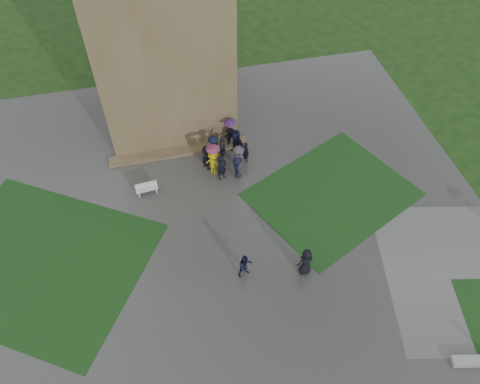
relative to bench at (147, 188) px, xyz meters
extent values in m
plane|color=black|center=(2.35, -7.65, -0.41)|extent=(120.00, 120.00, 0.00)
cube|color=#343432|center=(2.35, -5.65, -0.40)|extent=(34.00, 34.00, 0.02)
cube|color=black|center=(-6.15, -3.65, -0.39)|extent=(14.10, 13.46, 0.01)
cube|color=black|center=(10.85, -2.65, -0.39)|extent=(11.12, 10.15, 0.01)
cube|color=brown|center=(2.35, 2.95, -0.28)|extent=(9.00, 0.80, 0.22)
cube|color=beige|center=(0.01, -0.06, -0.01)|extent=(1.34, 0.51, 0.05)
cube|color=beige|center=(-0.52, -0.11, -0.21)|extent=(0.10, 0.36, 0.37)
cube|color=beige|center=(0.53, -0.01, -0.21)|extent=(0.10, 0.36, 0.37)
cube|color=beige|center=(-0.01, 0.13, 0.20)|extent=(1.31, 0.16, 0.35)
imported|color=black|center=(6.44, 1.34, 0.37)|extent=(0.51, 0.63, 1.52)
imported|color=black|center=(5.98, 2.22, 0.53)|extent=(1.39, 1.78, 1.84)
imported|color=black|center=(5.74, 2.84, 0.37)|extent=(0.96, 1.10, 1.52)
imported|color=#39393D|center=(5.06, 2.00, 0.46)|extent=(0.94, 1.14, 1.70)
imported|color=black|center=(4.47, 1.95, 0.55)|extent=(1.23, 1.36, 1.89)
imported|color=black|center=(3.86, 1.27, 0.53)|extent=(0.73, 0.81, 1.85)
imported|color=#C2AB0B|center=(4.24, 0.70, 0.49)|extent=(1.25, 1.16, 1.76)
imported|color=black|center=(4.64, 0.16, 0.54)|extent=(0.81, 0.71, 1.87)
imported|color=black|center=(5.61, 0.04, 0.43)|extent=(0.64, 1.10, 1.64)
imported|color=#39393D|center=(5.79, 0.66, 0.57)|extent=(1.16, 1.40, 1.93)
imported|color=#C14F8F|center=(5.61, 0.04, 1.66)|extent=(1.00, 1.00, 0.92)
imported|color=#70389A|center=(5.74, 2.84, 1.54)|extent=(0.79, 0.79, 0.69)
imported|color=black|center=(4.47, 1.95, 1.75)|extent=(0.97, 0.97, 0.89)
imported|color=#C14F8F|center=(4.24, 0.70, 1.55)|extent=(0.85, 0.85, 0.74)
imported|color=black|center=(4.46, -6.82, 0.41)|extent=(0.87, 0.65, 1.60)
imported|color=black|center=(7.54, -7.34, 0.53)|extent=(1.01, 0.78, 1.84)
camera|label=1|loc=(1.33, -19.17, 21.17)|focal=35.00mm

